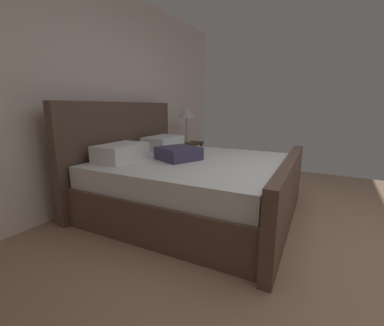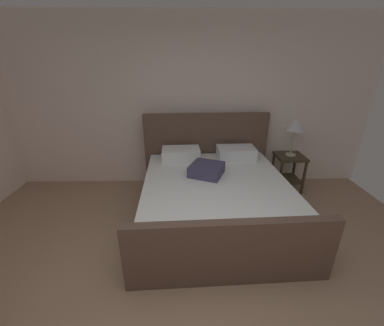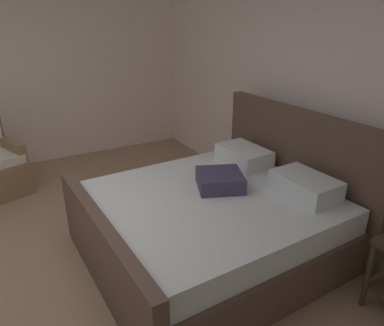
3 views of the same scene
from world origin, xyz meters
The scene contains 3 objects.
ground_plane centered at (0.00, 0.00, -0.01)m, with size 5.86×5.64×0.02m, color #9F7D62.
wall_back centered at (0.00, 2.88, 1.35)m, with size 5.98×0.12×2.70m, color silver.
bed centered at (0.30, 1.67, 0.35)m, with size 2.07×2.21×1.26m.
Camera 3 is at (2.68, 0.07, 2.10)m, focal length 33.82 mm.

